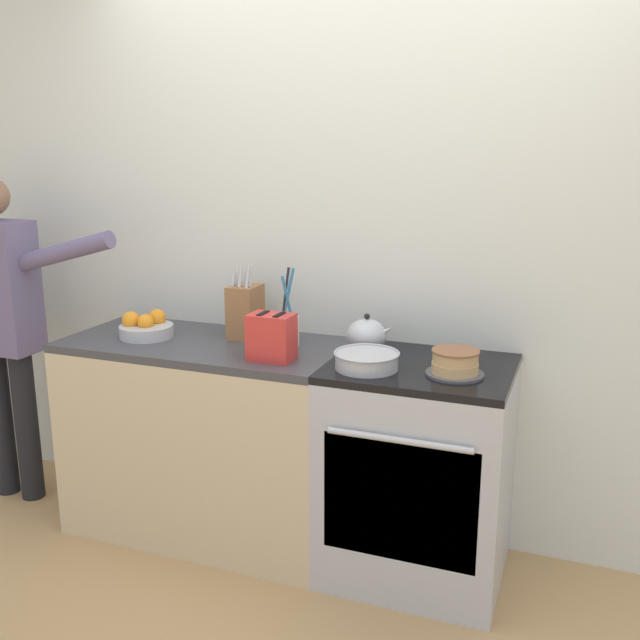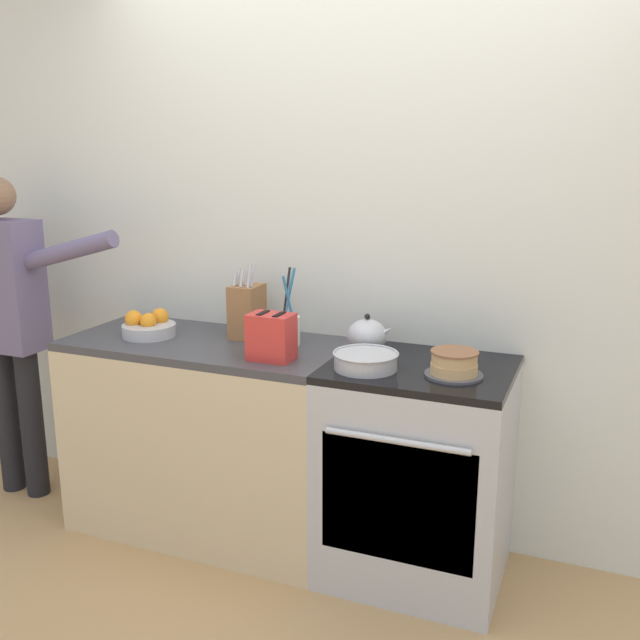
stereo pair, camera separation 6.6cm
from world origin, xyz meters
name	(u,v)px [view 1 (the left image)]	position (x,y,z in m)	size (l,w,h in m)	color
ground_plane	(320,593)	(0.00, 0.00, 0.00)	(16.00, 16.00, 0.00)	tan
wall_back	(371,245)	(0.00, 0.61, 1.30)	(8.00, 0.04, 2.60)	silver
counter_cabinet	(207,437)	(-0.66, 0.29, 0.44)	(1.22, 0.59, 0.89)	beige
stove_range	(417,471)	(0.30, 0.29, 0.44)	(0.71, 0.62, 0.89)	#B7BABF
layer_cake	(455,363)	(0.45, 0.21, 0.93)	(0.22, 0.22, 0.10)	#4C4C51
tea_kettle	(367,336)	(0.06, 0.39, 0.96)	(0.20, 0.16, 0.16)	#B7BABF
mixing_bowl	(367,360)	(0.12, 0.17, 0.92)	(0.25, 0.25, 0.07)	#B7BABF
knife_block	(245,311)	(-0.51, 0.41, 1.01)	(0.12, 0.15, 0.33)	olive
utensil_crock	(288,327)	(-0.29, 0.37, 0.97)	(0.10, 0.10, 0.33)	silver
fruit_bowl	(146,328)	(-0.93, 0.27, 0.93)	(0.24, 0.24, 0.11)	#B7BABF
toaster	(272,337)	(-0.26, 0.15, 0.98)	(0.19, 0.12, 0.19)	red
person_baker	(3,313)	(-1.70, 0.23, 0.94)	(0.91, 0.20, 1.58)	black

